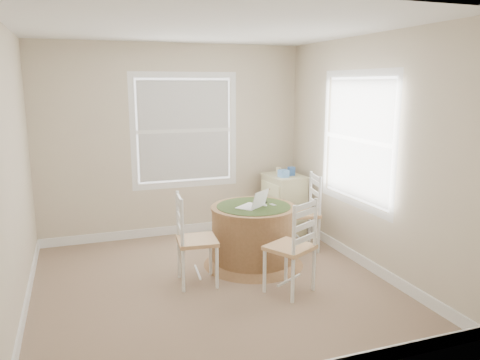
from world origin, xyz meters
name	(u,v)px	position (x,y,z in m)	size (l,w,h in m)	color
room	(221,159)	(0.17, 0.16, 1.30)	(3.64, 3.64, 2.64)	#92765D
round_table	(253,232)	(0.62, 0.39, 0.38)	(1.16, 1.16, 0.70)	olive
chair_left	(197,240)	(-0.13, 0.08, 0.47)	(0.42, 0.40, 0.95)	white
chair_near	(290,247)	(0.69, -0.43, 0.47)	(0.42, 0.40, 0.95)	white
chair_right	(301,213)	(1.37, 0.66, 0.47)	(0.42, 0.40, 0.95)	white
laptop	(253,205)	(0.59, 0.34, 0.73)	(0.40, 0.40, 0.21)	white
mouse	(264,205)	(0.74, 0.36, 0.71)	(0.06, 0.09, 0.03)	white
phone	(273,205)	(0.85, 0.36, 0.70)	(0.04, 0.09, 0.02)	#B7BABF
keys	(264,203)	(0.79, 0.49, 0.70)	(0.06, 0.05, 0.03)	black
corner_chest	(284,203)	(1.47, 1.39, 0.41)	(0.52, 0.66, 0.82)	beige
tissue_box	(283,174)	(1.39, 1.26, 0.87)	(0.12, 0.12, 0.10)	#629BE2
box_yellow	(288,172)	(1.54, 1.44, 0.85)	(0.15, 0.10, 0.06)	gold
box_blue	(292,171)	(1.55, 1.33, 0.88)	(0.08, 0.08, 0.12)	#315795
cup_cream	(278,170)	(1.43, 1.52, 0.87)	(0.07, 0.07, 0.09)	beige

